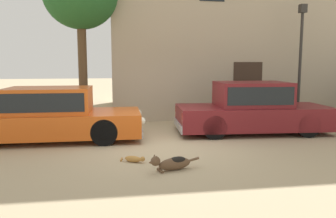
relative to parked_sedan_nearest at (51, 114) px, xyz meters
name	(u,v)px	position (x,y,z in m)	size (l,w,h in m)	color
ground_plane	(158,146)	(2.72, -1.09, -0.70)	(80.00, 80.00, 0.00)	tan
parked_sedan_nearest	(51,114)	(0.00, 0.00, 0.00)	(4.84, 1.88, 1.42)	#D15619
parked_sedan_second	(252,108)	(5.70, 0.11, 0.04)	(4.65, 2.04, 1.51)	maroon
apartment_block	(266,31)	(8.63, 5.74, 2.82)	(14.04, 6.40, 7.04)	tan
stray_dog_spotted	(172,163)	(2.75, -3.06, -0.55)	(1.06, 0.40, 0.35)	brown
stray_cat	(134,159)	(2.06, -2.40, -0.63)	(0.51, 0.43, 0.15)	#B77F3D
street_lamp	(301,48)	(8.07, 1.69, 1.87)	(0.22, 0.22, 4.04)	#2D2B28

